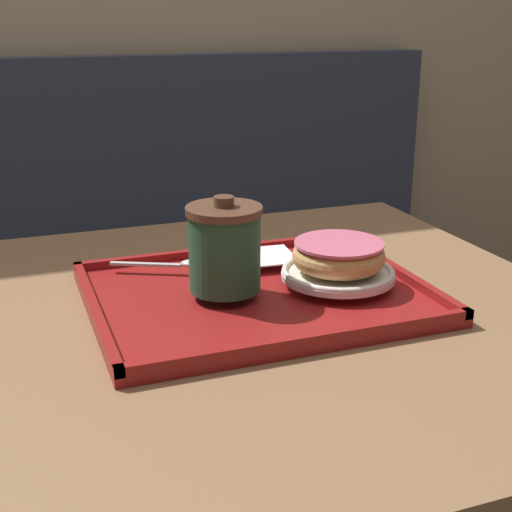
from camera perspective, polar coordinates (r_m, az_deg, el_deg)
booth_bench at (r=1.89m, az=-6.88°, el=-5.73°), size 1.56×0.44×1.00m
cafe_table at (r=1.03m, az=1.07°, el=-13.40°), size 0.83×0.86×0.73m
serving_tray at (r=0.96m, az=0.00°, el=-3.19°), size 0.44×0.35×0.02m
napkin_paper at (r=1.06m, az=0.28°, el=-0.04°), size 0.11×0.10×0.00m
coffee_cup_front at (r=0.92m, az=-2.54°, el=0.67°), size 0.10×0.10×0.13m
plate_with_chocolate_donut at (r=0.98m, az=6.57°, el=-1.35°), size 0.16×0.16×0.01m
donut_chocolate_glazed at (r=0.98m, az=6.63°, el=0.08°), size 0.13×0.13×0.04m
spoon at (r=1.03m, az=-6.14°, el=-0.62°), size 0.13×0.07×0.01m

